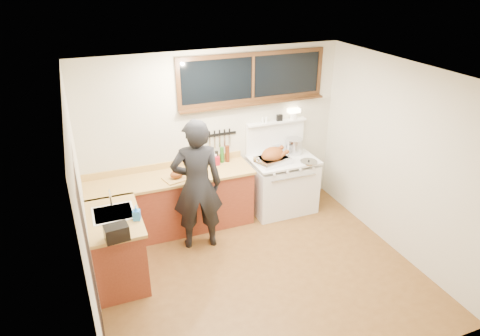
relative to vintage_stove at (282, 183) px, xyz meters
name	(u,v)px	position (x,y,z in m)	size (l,w,h in m)	color
ground_plane	(260,274)	(-1.00, -1.41, -0.48)	(4.00, 3.50, 0.02)	brown
room_shell	(263,159)	(-1.00, -1.41, 1.18)	(4.10, 3.60, 2.65)	beige
counter_back	(172,203)	(-1.80, 0.04, -0.01)	(2.44, 0.64, 1.00)	maroon
counter_left	(117,247)	(-2.70, -0.79, -0.02)	(0.64, 1.09, 0.90)	maroon
sink_unit	(114,217)	(-2.68, -0.71, 0.38)	(0.50, 0.45, 0.37)	white
vintage_stove	(282,183)	(0.00, 0.00, 0.00)	(1.02, 0.74, 1.60)	white
back_window	(253,83)	(-0.40, 0.31, 1.60)	(2.32, 0.13, 0.77)	black
left_doorway	(92,268)	(-2.99, -1.96, 0.62)	(0.02, 1.04, 2.17)	black
knife_strip	(221,135)	(-0.92, 0.32, 0.84)	(0.46, 0.03, 0.28)	black
man	(197,186)	(-1.54, -0.47, 0.48)	(0.76, 0.56, 1.90)	black
soap_bottle	(136,213)	(-2.43, -0.96, 0.53)	(0.11, 0.11, 0.19)	blue
toaster	(117,233)	(-2.70, -1.29, 0.52)	(0.27, 0.20, 0.18)	black
cutting_board	(177,176)	(-1.72, -0.08, 0.48)	(0.42, 0.36, 0.13)	tan
roast_turkey	(273,157)	(-0.23, -0.09, 0.54)	(0.53, 0.43, 0.26)	silver
stockpot	(294,146)	(0.26, 0.13, 0.56)	(0.35, 0.35, 0.25)	silver
saucepan	(277,148)	(0.02, 0.29, 0.50)	(0.22, 0.31, 0.13)	silver
pot_lid	(309,162)	(0.30, -0.28, 0.44)	(0.35, 0.35, 0.04)	silver
coffee_tin	(217,161)	(-1.05, 0.16, 0.50)	(0.10, 0.08, 0.13)	maroon
pitcher	(215,158)	(-1.05, 0.23, 0.51)	(0.10, 0.10, 0.16)	white
bottle_cluster	(218,156)	(-1.00, 0.22, 0.55)	(0.42, 0.07, 0.26)	black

